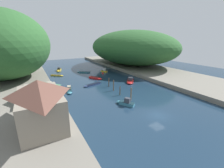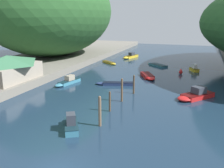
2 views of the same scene
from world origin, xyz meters
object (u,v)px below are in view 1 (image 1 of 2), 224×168
object	(u,v)px
boat_near_quay	(125,103)
person_on_quay	(68,119)
channel_buoy_near	(103,73)
waterfront_building	(40,103)
boat_mid_channel	(92,85)
boat_navy_launch	(104,71)
boat_small_dinghy	(83,72)
boat_far_right_bank	(59,70)
boat_far_upstream	(57,75)
boathouse_shed	(40,90)
boat_open_rowboat	(130,81)
boat_cabin_cruiser	(96,78)
boat_white_cruiser	(69,90)

from	to	relation	value
boat_near_quay	person_on_quay	world-z (taller)	person_on_quay
channel_buoy_near	waterfront_building	bearing A→B (deg)	-128.98
boat_mid_channel	boat_navy_launch	size ratio (longest dim) A/B	1.87
boat_small_dinghy	channel_buoy_near	bearing A→B (deg)	-98.94
boat_mid_channel	boat_far_right_bank	distance (m)	29.50
boat_far_upstream	boat_small_dinghy	bearing A→B (deg)	135.98
boat_far_right_bank	boat_small_dinghy	distance (m)	12.67
boathouse_shed	person_on_quay	bearing A→B (deg)	-78.60
channel_buoy_near	boathouse_shed	bearing A→B (deg)	-142.29
boat_open_rowboat	channel_buoy_near	world-z (taller)	boat_open_rowboat
boat_open_rowboat	boat_cabin_cruiser	size ratio (longest dim) A/B	1.05
boat_open_rowboat	boat_small_dinghy	xyz separation A→B (m)	(-9.42, 23.24, -0.30)
boat_white_cruiser	boat_navy_launch	bearing A→B (deg)	-125.64
boat_white_cruiser	boat_far_right_bank	xyz separation A→B (m)	(2.68, 31.21, 0.05)
person_on_quay	channel_buoy_near	bearing A→B (deg)	-12.59
person_on_quay	boat_white_cruiser	bearing A→B (deg)	6.92
boat_open_rowboat	channel_buoy_near	distance (m)	16.07
boat_cabin_cruiser	boat_near_quay	distance (m)	24.86
waterfront_building	boat_mid_channel	xyz separation A→B (m)	(16.19, 19.89, -4.98)
boat_navy_launch	boat_small_dinghy	xyz separation A→B (m)	(-8.61, 3.58, -0.28)
boat_near_quay	channel_buoy_near	size ratio (longest dim) A/B	3.86
boathouse_shed	boat_cabin_cruiser	size ratio (longest dim) A/B	1.80
boat_far_upstream	boat_cabin_cruiser	distance (m)	16.88
boat_far_right_bank	boat_navy_launch	bearing A→B (deg)	161.87
boat_far_upstream	boat_mid_channel	world-z (taller)	boat_mid_channel
boat_navy_launch	boat_near_quay	bearing A→B (deg)	-133.68
waterfront_building	boat_navy_launch	world-z (taller)	waterfront_building
boat_near_quay	boat_small_dinghy	bearing A→B (deg)	55.42
waterfront_building	boat_open_rowboat	world-z (taller)	waterfront_building
boat_mid_channel	person_on_quay	size ratio (longest dim) A/B	3.93
boat_near_quay	person_on_quay	bearing A→B (deg)	165.37
boat_far_upstream	boat_cabin_cruiser	size ratio (longest dim) A/B	0.85
boat_cabin_cruiser	boat_far_right_bank	xyz separation A→B (m)	(-9.64, 22.12, 0.16)
waterfront_building	channel_buoy_near	bearing A→B (deg)	51.02
boathouse_shed	boat_far_right_bank	distance (m)	37.93
boathouse_shed	boat_mid_channel	size ratio (longest dim) A/B	1.57
boat_far_upstream	boat_navy_launch	bearing A→B (deg)	122.91
channel_buoy_near	boat_cabin_cruiser	bearing A→B (deg)	-134.50
boat_far_upstream	boat_mid_channel	size ratio (longest dim) A/B	0.74
boat_far_upstream	boat_far_right_bank	distance (m)	10.56
boathouse_shed	boat_open_rowboat	distance (m)	29.31
boat_far_upstream	boat_white_cruiser	xyz separation A→B (m)	(-0.28, -20.93, 0.20)
boat_cabin_cruiser	boat_white_cruiser	bearing A→B (deg)	9.66
boat_mid_channel	boat_navy_launch	world-z (taller)	boat_navy_launch
boat_far_upstream	boat_near_quay	world-z (taller)	boat_near_quay
waterfront_building	boat_cabin_cruiser	world-z (taller)	waterfront_building
boat_open_rowboat	boat_white_cruiser	bearing A→B (deg)	36.72
boat_cabin_cruiser	boat_far_right_bank	distance (m)	24.13
boathouse_shed	boat_navy_launch	distance (m)	36.91
boat_far_upstream	boat_cabin_cruiser	bearing A→B (deg)	84.89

